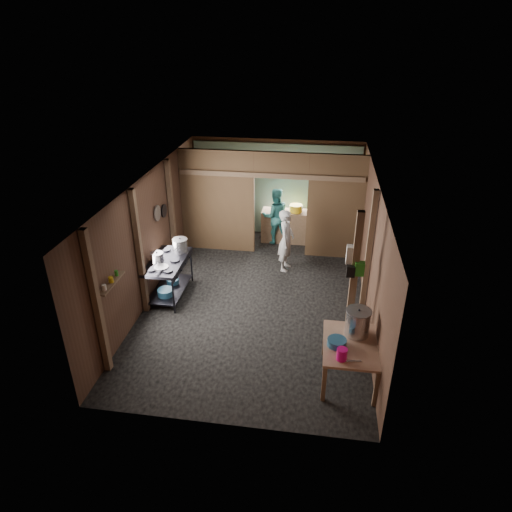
% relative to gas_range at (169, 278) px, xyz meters
% --- Properties ---
extents(floor, '(4.50, 7.00, 0.00)m').
position_rel_gas_range_xyz_m(floor, '(1.88, 0.18, -0.42)').
color(floor, black).
rests_on(floor, ground).
extents(ceiling, '(4.50, 7.00, 0.00)m').
position_rel_gas_range_xyz_m(ceiling, '(1.88, 0.18, 2.18)').
color(ceiling, '#2F2F2E').
rests_on(ceiling, ground).
extents(wall_back, '(4.50, 0.00, 2.60)m').
position_rel_gas_range_xyz_m(wall_back, '(1.88, 3.68, 0.88)').
color(wall_back, '#442C1E').
rests_on(wall_back, ground).
extents(wall_front, '(4.50, 0.00, 2.60)m').
position_rel_gas_range_xyz_m(wall_front, '(1.88, -3.32, 0.88)').
color(wall_front, '#442C1E').
rests_on(wall_front, ground).
extents(wall_left, '(0.00, 7.00, 2.60)m').
position_rel_gas_range_xyz_m(wall_left, '(-0.37, 0.18, 0.88)').
color(wall_left, '#442C1E').
rests_on(wall_left, ground).
extents(wall_right, '(0.00, 7.00, 2.60)m').
position_rel_gas_range_xyz_m(wall_right, '(4.13, 0.18, 0.88)').
color(wall_right, '#442C1E').
rests_on(wall_right, ground).
extents(partition_left, '(1.85, 0.10, 2.60)m').
position_rel_gas_range_xyz_m(partition_left, '(0.55, 2.38, 0.88)').
color(partition_left, brown).
rests_on(partition_left, floor).
extents(partition_right, '(1.35, 0.10, 2.60)m').
position_rel_gas_range_xyz_m(partition_right, '(3.46, 2.38, 0.88)').
color(partition_right, brown).
rests_on(partition_right, floor).
extents(partition_header, '(1.30, 0.10, 0.60)m').
position_rel_gas_range_xyz_m(partition_header, '(2.13, 2.38, 1.88)').
color(partition_header, brown).
rests_on(partition_header, wall_back).
extents(turquoise_panel, '(4.40, 0.06, 2.50)m').
position_rel_gas_range_xyz_m(turquoise_panel, '(1.88, 3.62, 0.83)').
color(turquoise_panel, '#6C9B9C').
rests_on(turquoise_panel, wall_back).
extents(back_counter, '(1.20, 0.50, 0.85)m').
position_rel_gas_range_xyz_m(back_counter, '(2.18, 3.13, 0.00)').
color(back_counter, brown).
rests_on(back_counter, floor).
extents(wall_clock, '(0.20, 0.03, 0.20)m').
position_rel_gas_range_xyz_m(wall_clock, '(2.13, 3.58, 1.48)').
color(wall_clock, silver).
rests_on(wall_clock, wall_back).
extents(post_left_a, '(0.10, 0.12, 2.60)m').
position_rel_gas_range_xyz_m(post_left_a, '(-0.30, -2.42, 0.88)').
color(post_left_a, brown).
rests_on(post_left_a, floor).
extents(post_left_b, '(0.10, 0.12, 2.60)m').
position_rel_gas_range_xyz_m(post_left_b, '(-0.30, -0.62, 0.88)').
color(post_left_b, brown).
rests_on(post_left_b, floor).
extents(post_left_c, '(0.10, 0.12, 2.60)m').
position_rel_gas_range_xyz_m(post_left_c, '(-0.30, 1.38, 0.88)').
color(post_left_c, brown).
rests_on(post_left_c, floor).
extents(post_right, '(0.10, 0.12, 2.60)m').
position_rel_gas_range_xyz_m(post_right, '(4.06, -0.02, 0.88)').
color(post_right, brown).
rests_on(post_right, floor).
extents(post_free, '(0.12, 0.12, 2.60)m').
position_rel_gas_range_xyz_m(post_free, '(3.73, -1.12, 0.88)').
color(post_free, brown).
rests_on(post_free, floor).
extents(cross_beam, '(4.40, 0.12, 0.12)m').
position_rel_gas_range_xyz_m(cross_beam, '(1.88, 2.33, 1.63)').
color(cross_beam, brown).
rests_on(cross_beam, wall_left).
extents(pan_lid_big, '(0.03, 0.34, 0.34)m').
position_rel_gas_range_xyz_m(pan_lid_big, '(-0.33, 0.58, 1.23)').
color(pan_lid_big, gray).
rests_on(pan_lid_big, wall_left).
extents(pan_lid_small, '(0.03, 0.30, 0.30)m').
position_rel_gas_range_xyz_m(pan_lid_small, '(-0.33, 0.98, 1.13)').
color(pan_lid_small, black).
rests_on(pan_lid_small, wall_left).
extents(wall_shelf, '(0.14, 0.80, 0.03)m').
position_rel_gas_range_xyz_m(wall_shelf, '(-0.27, -1.92, 0.98)').
color(wall_shelf, brown).
rests_on(wall_shelf, wall_left).
extents(jar_white, '(0.07, 0.07, 0.10)m').
position_rel_gas_range_xyz_m(jar_white, '(-0.27, -2.17, 1.04)').
color(jar_white, silver).
rests_on(jar_white, wall_shelf).
extents(jar_yellow, '(0.08, 0.08, 0.10)m').
position_rel_gas_range_xyz_m(jar_yellow, '(-0.27, -1.92, 1.04)').
color(jar_yellow, gold).
rests_on(jar_yellow, wall_shelf).
extents(jar_green, '(0.06, 0.06, 0.10)m').
position_rel_gas_range_xyz_m(jar_green, '(-0.27, -1.70, 1.04)').
color(jar_green, '#278922').
rests_on(jar_green, wall_shelf).
extents(bag_white, '(0.22, 0.15, 0.32)m').
position_rel_gas_range_xyz_m(bag_white, '(3.68, -1.04, 1.36)').
color(bag_white, silver).
rests_on(bag_white, post_free).
extents(bag_green, '(0.16, 0.12, 0.24)m').
position_rel_gas_range_xyz_m(bag_green, '(3.80, -1.18, 1.18)').
color(bag_green, '#278922').
rests_on(bag_green, post_free).
extents(bag_black, '(0.14, 0.10, 0.20)m').
position_rel_gas_range_xyz_m(bag_black, '(3.66, -1.20, 1.13)').
color(bag_black, black).
rests_on(bag_black, post_free).
extents(gas_range, '(0.74, 1.43, 0.84)m').
position_rel_gas_range_xyz_m(gas_range, '(0.00, 0.00, 0.00)').
color(gas_range, black).
rests_on(gas_range, floor).
extents(prep_table, '(0.87, 1.19, 0.71)m').
position_rel_gas_range_xyz_m(prep_table, '(3.71, -2.06, -0.07)').
color(prep_table, tan).
rests_on(prep_table, floor).
extents(stove_pot_large, '(0.39, 0.39, 0.33)m').
position_rel_gas_range_xyz_m(stove_pot_large, '(0.17, 0.42, 0.57)').
color(stove_pot_large, '#BBBBBF').
rests_on(stove_pot_large, gas_range).
extents(stove_pot_med, '(0.34, 0.34, 0.23)m').
position_rel_gas_range_xyz_m(stove_pot_med, '(-0.17, -0.10, 0.52)').
color(stove_pot_med, '#BBBBBF').
rests_on(stove_pot_med, gas_range).
extents(frying_pan, '(0.34, 0.54, 0.07)m').
position_rel_gas_range_xyz_m(frying_pan, '(0.00, -0.36, 0.45)').
color(frying_pan, gray).
rests_on(frying_pan, gas_range).
extents(blue_tub_front, '(0.34, 0.34, 0.14)m').
position_rel_gas_range_xyz_m(blue_tub_front, '(0.00, -0.28, -0.19)').
color(blue_tub_front, '#235374').
rests_on(blue_tub_front, gas_range).
extents(blue_tub_back, '(0.27, 0.27, 0.11)m').
position_rel_gas_range_xyz_m(blue_tub_back, '(0.00, 0.21, -0.21)').
color(blue_tub_back, '#235374').
rests_on(blue_tub_back, gas_range).
extents(stock_pot, '(0.42, 0.42, 0.48)m').
position_rel_gas_range_xyz_m(stock_pot, '(3.81, -1.79, 0.50)').
color(stock_pot, '#BBBBBF').
rests_on(stock_pot, prep_table).
extents(wash_basin, '(0.33, 0.33, 0.11)m').
position_rel_gas_range_xyz_m(wash_basin, '(3.48, -2.13, 0.34)').
color(wash_basin, '#235374').
rests_on(wash_basin, prep_table).
extents(pink_bucket, '(0.21, 0.21, 0.19)m').
position_rel_gas_range_xyz_m(pink_bucket, '(3.55, -2.46, 0.38)').
color(pink_bucket, '#D10A76').
rests_on(pink_bucket, prep_table).
extents(knife, '(0.30, 0.08, 0.01)m').
position_rel_gas_range_xyz_m(knife, '(3.70, -2.48, 0.29)').
color(knife, '#BBBBBF').
rests_on(knife, prep_table).
extents(yellow_tub, '(0.34, 0.34, 0.19)m').
position_rel_gas_range_xyz_m(yellow_tub, '(2.47, 3.13, 0.52)').
color(yellow_tub, gold).
rests_on(yellow_tub, back_counter).
extents(red_cup, '(0.12, 0.12, 0.14)m').
position_rel_gas_range_xyz_m(red_cup, '(1.98, 3.13, 0.50)').
color(red_cup, '#9F0107').
rests_on(red_cup, back_counter).
extents(cook, '(0.43, 0.59, 1.50)m').
position_rel_gas_range_xyz_m(cook, '(2.36, 1.55, 0.33)').
color(cook, silver).
rests_on(cook, floor).
extents(worker_back, '(0.87, 0.76, 1.50)m').
position_rel_gas_range_xyz_m(worker_back, '(1.94, 3.00, 0.33)').
color(worker_back, teal).
rests_on(worker_back, floor).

